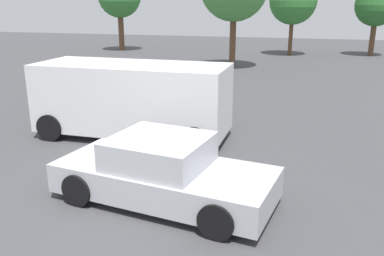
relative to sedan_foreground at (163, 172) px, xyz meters
The scene contains 5 objects.
ground_plane 0.74m from the sedan_foreground, 139.71° to the right, with size 80.00×80.00×0.00m, color #424244.
sedan_foreground is the anchor object (origin of this frame).
van_white 4.24m from the sedan_foreground, 121.13° to the left, with size 5.41×2.26×2.10m.
tree_back_center 24.62m from the sedan_foreground, 86.89° to the left, with size 3.36×3.36×5.52m.
tree_back_right 26.61m from the sedan_foreground, 74.61° to the left, with size 2.94×2.94×5.02m.
Camera 1 is at (2.81, -6.63, 3.74)m, focal length 38.36 mm.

